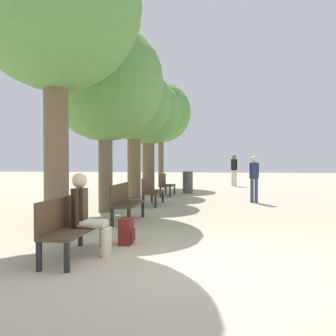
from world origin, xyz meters
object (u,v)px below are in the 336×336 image
at_px(person_seated, 87,212).
at_px(bench_row_0, 68,224).
at_px(pedestrian_mid, 234,168).
at_px(trash_bin, 188,182).
at_px(bench_row_1, 125,200).
at_px(bench_row_2, 151,189).
at_px(bench_row_3, 165,183).
at_px(tree_row_1, 105,83).
at_px(pedestrian_near, 254,176).
at_px(backpack, 126,231).
at_px(tree_row_2, 134,104).
at_px(tree_row_4, 161,113).
at_px(tree_row_0, 55,6).
at_px(tree_row_3, 148,113).

bearing_deg(person_seated, bench_row_0, -147.99).
xyz_separation_m(pedestrian_mid, trash_bin, (-2.17, -4.96, -0.53)).
xyz_separation_m(bench_row_1, pedestrian_mid, (2.98, 12.69, 0.51)).
height_order(bench_row_2, trash_bin, trash_bin).
bearing_deg(person_seated, bench_row_3, 91.36).
xyz_separation_m(tree_row_1, pedestrian_near, (4.30, 2.87, -2.66)).
height_order(bench_row_0, pedestrian_near, pedestrian_near).
distance_m(pedestrian_near, trash_bin, 4.19).
distance_m(bench_row_0, pedestrian_near, 8.41).
distance_m(tree_row_1, backpack, 5.35).
relative_size(bench_row_2, backpack, 3.46).
xyz_separation_m(bench_row_1, tree_row_2, (-0.95, 5.04, 3.00)).
distance_m(bench_row_3, tree_row_4, 6.02).
xyz_separation_m(bench_row_1, tree_row_4, (-0.95, 11.36, 3.49)).
bearing_deg(bench_row_2, tree_row_4, 96.72).
xyz_separation_m(bench_row_0, pedestrian_mid, (2.98, 15.97, 0.51)).
relative_size(tree_row_1, backpack, 11.83).
xyz_separation_m(tree_row_0, backpack, (1.58, -0.72, -4.19)).
distance_m(bench_row_1, tree_row_3, 8.46).
relative_size(tree_row_4, person_seated, 4.56).
height_order(bench_row_2, backpack, bench_row_2).
bearing_deg(tree_row_1, trash_bin, 74.08).
bearing_deg(bench_row_2, tree_row_2, 118.29).
xyz_separation_m(backpack, pedestrian_mid, (2.35, 15.00, 0.79)).
relative_size(bench_row_1, backpack, 3.46).
bearing_deg(person_seated, tree_row_1, 104.15).
bearing_deg(pedestrian_mid, bench_row_2, -107.53).
bearing_deg(trash_bin, pedestrian_mid, 66.40).
relative_size(tree_row_0, tree_row_1, 1.18).
bearing_deg(pedestrian_near, person_seated, -112.40).
height_order(bench_row_1, tree_row_1, tree_row_1).
relative_size(tree_row_2, pedestrian_mid, 2.82).
height_order(bench_row_1, tree_row_2, tree_row_2).
xyz_separation_m(bench_row_3, tree_row_4, (-0.95, 4.81, 3.49)).
height_order(bench_row_2, bench_row_3, same).
height_order(tree_row_2, tree_row_4, tree_row_4).
relative_size(tree_row_3, tree_row_4, 0.90).
height_order(tree_row_4, pedestrian_mid, tree_row_4).
bearing_deg(tree_row_4, bench_row_0, -86.27).
distance_m(bench_row_3, pedestrian_mid, 6.85).
height_order(bench_row_1, person_seated, person_seated).
relative_size(tree_row_3, trash_bin, 5.31).
height_order(tree_row_0, tree_row_4, tree_row_0).
bearing_deg(backpack, tree_row_0, 155.42).
height_order(bench_row_2, tree_row_4, tree_row_4).
bearing_deg(bench_row_0, pedestrian_near, 66.52).
height_order(bench_row_0, trash_bin, trash_bin).
relative_size(bench_row_2, tree_row_3, 0.30).
bearing_deg(bench_row_1, pedestrian_mid, 76.81).
relative_size(tree_row_3, person_seated, 4.08).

